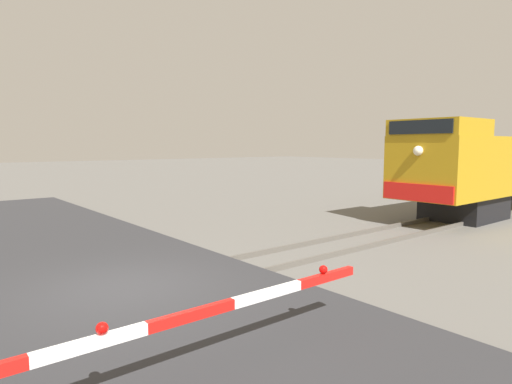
{
  "coord_description": "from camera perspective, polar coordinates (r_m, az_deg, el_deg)",
  "views": [
    {
      "loc": [
        8.65,
        -3.5,
        3.15
      ],
      "look_at": [
        0.85,
        2.86,
        2.06
      ],
      "focal_mm": 30.59,
      "sensor_mm": 36.0,
      "label": 1
    }
  ],
  "objects": [
    {
      "name": "ground_plane",
      "position": [
        9.85,
        -16.66,
        -12.75
      ],
      "size": [
        160.0,
        160.0,
        0.0
      ],
      "primitive_type": "plane",
      "color": "#605E59"
    },
    {
      "name": "rail_track_left",
      "position": [
        10.46,
        -18.21,
        -11.23
      ],
      "size": [
        0.08,
        80.0,
        0.15
      ],
      "primitive_type": "cube",
      "color": "#59544C",
      "rests_on": "ground_plane"
    },
    {
      "name": "rail_track_right",
      "position": [
        9.2,
        -14.9,
        -13.57
      ],
      "size": [
        0.08,
        80.0,
        0.15
      ],
      "primitive_type": "cube",
      "color": "#59544C",
      "rests_on": "ground_plane"
    },
    {
      "name": "road_surface",
      "position": [
        9.82,
        -16.67,
        -12.31
      ],
      "size": [
        36.0,
        6.36,
        0.16
      ],
      "primitive_type": "cube",
      "color": "#2D2D30",
      "rests_on": "ground_plane"
    },
    {
      "name": "locomotive",
      "position": [
        24.44,
        30.09,
        2.92
      ],
      "size": [
        2.95,
        16.92,
        4.11
      ],
      "color": "black",
      "rests_on": "ground_plane"
    }
  ]
}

